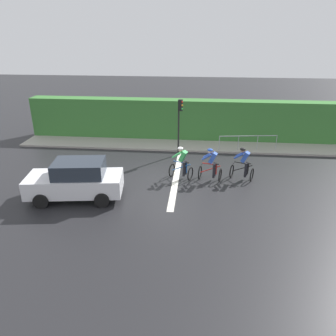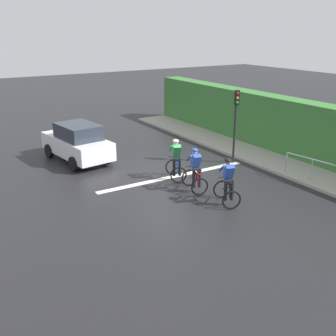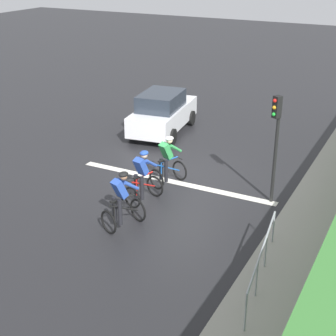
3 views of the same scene
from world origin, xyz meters
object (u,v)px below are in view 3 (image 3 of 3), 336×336
at_px(traffic_light_near_crossing, 276,133).
at_px(pedestrian_railing_kerbside, 262,256).
at_px(cyclist_lead, 122,202).
at_px(cyclist_mid, 167,162).
at_px(car_white, 163,112).
at_px(cyclist_second, 143,178).

xyz_separation_m(traffic_light_near_crossing, pedestrian_railing_kerbside, (-1.03, 4.17, -1.43)).
bearing_deg(cyclist_lead, traffic_light_near_crossing, -133.12).
distance_m(traffic_light_near_crossing, pedestrian_railing_kerbside, 4.53).
bearing_deg(cyclist_lead, cyclist_mid, -86.63).
bearing_deg(car_white, pedestrian_railing_kerbside, 129.88).
height_order(cyclist_lead, traffic_light_near_crossing, traffic_light_near_crossing).
bearing_deg(pedestrian_railing_kerbside, car_white, -50.12).
relative_size(cyclist_second, car_white, 0.39).
height_order(traffic_light_near_crossing, pedestrian_railing_kerbside, traffic_light_near_crossing).
bearing_deg(traffic_light_near_crossing, cyclist_second, 27.71).
bearing_deg(pedestrian_railing_kerbside, cyclist_second, -27.86).
distance_m(cyclist_second, car_white, 6.44).
xyz_separation_m(car_white, traffic_light_near_crossing, (-5.91, 4.14, 1.35)).
height_order(cyclist_second, traffic_light_near_crossing, traffic_light_near_crossing).
distance_m(cyclist_lead, traffic_light_near_crossing, 4.86).
bearing_deg(cyclist_second, pedestrian_railing_kerbside, 152.14).
height_order(cyclist_mid, traffic_light_near_crossing, traffic_light_near_crossing).
height_order(cyclist_second, cyclist_mid, same).
distance_m(cyclist_second, pedestrian_railing_kerbside, 5.06).
bearing_deg(cyclist_mid, car_white, -60.35).
xyz_separation_m(cyclist_second, cyclist_mid, (-0.08, -1.46, 0.00)).
distance_m(cyclist_mid, traffic_light_near_crossing, 3.66).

